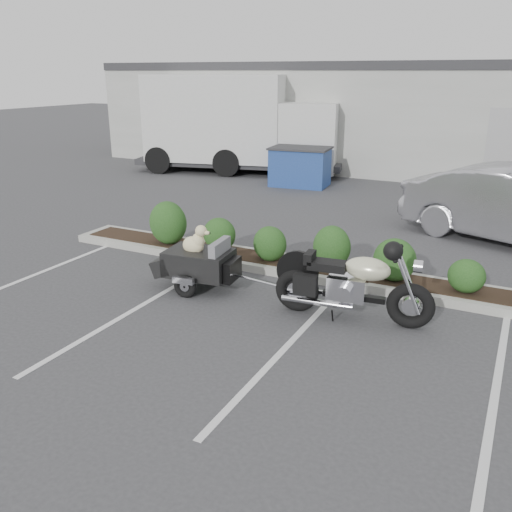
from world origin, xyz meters
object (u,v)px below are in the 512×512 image
at_px(pet_trailer, 198,262).
at_px(delivery_truck, 240,126).
at_px(motorcycle, 352,285).
at_px(dumpster, 300,166).

bearing_deg(pet_trailer, delivery_truck, 108.69).
xyz_separation_m(motorcycle, delivery_truck, (-7.83, 10.86, 1.14)).
bearing_deg(pet_trailer, dumpster, 95.43).
bearing_deg(delivery_truck, pet_trailer, -78.28).
bearing_deg(delivery_truck, dumpster, -39.95).
height_order(motorcycle, dumpster, motorcycle).
distance_m(motorcycle, pet_trailer, 2.79).
height_order(pet_trailer, delivery_truck, delivery_truck).
relative_size(dumpster, delivery_truck, 0.26).
xyz_separation_m(motorcycle, pet_trailer, (-2.79, 0.02, -0.07)).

